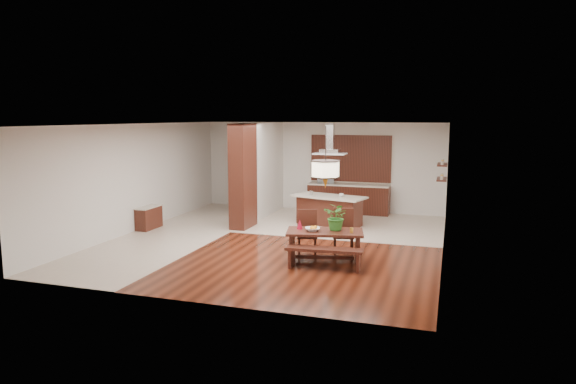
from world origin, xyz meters
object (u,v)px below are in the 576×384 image
(hallway_console, at_px, (149,218))
(microwave, at_px, (325,178))
(kitchen_island, at_px, (329,210))
(dining_table, at_px, (325,239))
(dining_chair_left, at_px, (307,233))
(pendant_lantern, at_px, (326,157))
(range_hood, at_px, (330,139))
(foliage_plant, at_px, (337,217))
(fruit_bowl, at_px, (313,229))
(dining_chair_right, at_px, (343,233))
(dining_bench, at_px, (324,259))
(island_cup, at_px, (341,195))

(hallway_console, distance_m, microwave, 5.75)
(hallway_console, distance_m, kitchen_island, 5.06)
(dining_table, height_order, dining_chair_left, dining_chair_left)
(pendant_lantern, bearing_deg, range_hood, 101.75)
(hallway_console, relative_size, foliage_plant, 1.49)
(hallway_console, distance_m, fruit_bowl, 5.46)
(range_hood, bearing_deg, microwave, 106.84)
(fruit_bowl, bearing_deg, dining_chair_right, 52.23)
(microwave, bearing_deg, pendant_lantern, -93.12)
(foliage_plant, height_order, microwave, foliage_plant)
(range_hood, bearing_deg, dining_bench, -78.16)
(foliage_plant, bearing_deg, fruit_bowl, -153.80)
(dining_chair_right, bearing_deg, kitchen_island, 94.89)
(fruit_bowl, bearing_deg, microwave, 101.02)
(fruit_bowl, bearing_deg, dining_chair_left, 116.99)
(dining_bench, distance_m, microwave, 6.47)
(fruit_bowl, height_order, range_hood, range_hood)
(range_hood, bearing_deg, island_cup, -13.61)
(dining_table, distance_m, microwave, 5.86)
(dining_bench, relative_size, pendant_lantern, 1.21)
(dining_bench, height_order, microwave, microwave)
(pendant_lantern, xyz_separation_m, fruit_bowl, (-0.24, -0.11, -1.53))
(hallway_console, distance_m, dining_bench, 5.95)
(pendant_lantern, distance_m, foliage_plant, 1.30)
(foliage_plant, xyz_separation_m, fruit_bowl, (-0.47, -0.23, -0.26))
(dining_bench, relative_size, dining_chair_right, 1.52)
(pendant_lantern, xyz_separation_m, kitchen_island, (-0.76, 3.67, -1.81))
(foliage_plant, relative_size, range_hood, 0.66)
(dining_chair_left, relative_size, dining_chair_right, 0.96)
(dining_chair_right, bearing_deg, hallway_console, 155.52)
(dining_chair_left, distance_m, dining_chair_right, 0.81)
(range_hood, bearing_deg, dining_table, -78.25)
(dining_chair_left, relative_size, foliage_plant, 1.70)
(dining_chair_left, relative_size, island_cup, 8.39)
(dining_chair_left, bearing_deg, pendant_lantern, -55.15)
(dining_table, distance_m, island_cup, 3.63)
(dining_bench, xyz_separation_m, kitchen_island, (-0.89, 4.24, 0.21))
(dining_chair_left, relative_size, range_hood, 1.12)
(dining_chair_left, bearing_deg, dining_table, -55.15)
(foliage_plant, bearing_deg, hallway_console, 164.92)
(fruit_bowl, relative_size, range_hood, 0.35)
(hallway_console, xyz_separation_m, dining_chair_right, (5.69, -1.07, 0.21))
(dining_chair_right, relative_size, foliage_plant, 1.76)
(dining_chair_right, xyz_separation_m, island_cup, (-0.69, 3.02, 0.38))
(foliage_plant, distance_m, microwave, 5.77)
(dining_bench, relative_size, dining_chair_left, 1.58)
(dining_chair_right, relative_size, pendant_lantern, 0.80)
(dining_bench, relative_size, island_cup, 13.23)
(dining_table, relative_size, foliage_plant, 2.96)
(pendant_lantern, xyz_separation_m, range_hood, (-0.76, 3.67, 0.22))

